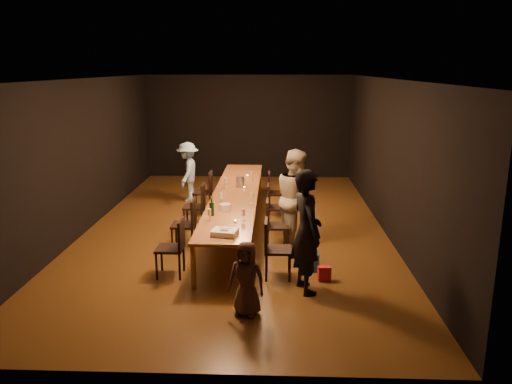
{
  "coord_description": "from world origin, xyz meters",
  "views": [
    {
      "loc": [
        0.79,
        -9.71,
        3.22
      ],
      "look_at": [
        0.45,
        -0.9,
        1.0
      ],
      "focal_mm": 35.0,
      "sensor_mm": 36.0,
      "label": 1
    }
  ],
  "objects_px": {
    "table": "(236,195)",
    "champagne_bottle": "(212,206)",
    "chair_left_2": "(194,206)",
    "ice_bucket": "(240,181)",
    "chair_right_1": "(278,225)",
    "woman_birthday": "(307,231)",
    "child": "(247,279)",
    "chair_right_0": "(278,249)",
    "chair_right_3": "(277,193)",
    "birthday_cake": "(225,232)",
    "chair_right_2": "(278,207)",
    "chair_left_0": "(170,248)",
    "chair_left_1": "(184,224)",
    "chair_left_3": "(203,192)",
    "man_blue": "(188,172)",
    "plate_stack": "(225,207)",
    "woman_tan": "(296,198)"
  },
  "relations": [
    {
      "from": "woman_birthday",
      "to": "chair_left_3",
      "type": "bearing_deg",
      "value": 8.96
    },
    {
      "from": "chair_left_3",
      "to": "chair_right_2",
      "type": "bearing_deg",
      "value": -125.22
    },
    {
      "from": "woman_birthday",
      "to": "child",
      "type": "distance_m",
      "value": 1.2
    },
    {
      "from": "chair_right_3",
      "to": "ice_bucket",
      "type": "bearing_deg",
      "value": -54.54
    },
    {
      "from": "man_blue",
      "to": "champagne_bottle",
      "type": "bearing_deg",
      "value": 18.57
    },
    {
      "from": "woman_birthday",
      "to": "plate_stack",
      "type": "height_order",
      "value": "woman_birthday"
    },
    {
      "from": "plate_stack",
      "to": "ice_bucket",
      "type": "height_order",
      "value": "ice_bucket"
    },
    {
      "from": "chair_right_0",
      "to": "chair_left_2",
      "type": "bearing_deg",
      "value": -144.69
    },
    {
      "from": "chair_right_2",
      "to": "chair_left_0",
      "type": "distance_m",
      "value": 2.94
    },
    {
      "from": "table",
      "to": "child",
      "type": "bearing_deg",
      "value": -83.28
    },
    {
      "from": "chair_right_1",
      "to": "chair_left_2",
      "type": "distance_m",
      "value": 2.08
    },
    {
      "from": "table",
      "to": "ice_bucket",
      "type": "distance_m",
      "value": 0.65
    },
    {
      "from": "chair_right_2",
      "to": "man_blue",
      "type": "xyz_separation_m",
      "value": [
        -2.19,
        2.14,
        0.26
      ]
    },
    {
      "from": "chair_left_0",
      "to": "plate_stack",
      "type": "relative_size",
      "value": 4.56
    },
    {
      "from": "chair_right_1",
      "to": "chair_right_3",
      "type": "xyz_separation_m",
      "value": [
        0.0,
        2.4,
        0.0
      ]
    },
    {
      "from": "chair_right_3",
      "to": "plate_stack",
      "type": "distance_m",
      "value": 2.64
    },
    {
      "from": "chair_right_3",
      "to": "woman_birthday",
      "type": "distance_m",
      "value": 4.11
    },
    {
      "from": "chair_left_2",
      "to": "birthday_cake",
      "type": "relative_size",
      "value": 2.22
    },
    {
      "from": "table",
      "to": "chair_right_3",
      "type": "xyz_separation_m",
      "value": [
        0.85,
        1.2,
        -0.24
      ]
    },
    {
      "from": "chair_right_1",
      "to": "chair_right_2",
      "type": "relative_size",
      "value": 1.0
    },
    {
      "from": "woman_birthday",
      "to": "chair_right_0",
      "type": "bearing_deg",
      "value": 22.45
    },
    {
      "from": "table",
      "to": "chair_right_2",
      "type": "relative_size",
      "value": 6.45
    },
    {
      "from": "chair_right_2",
      "to": "chair_left_1",
      "type": "relative_size",
      "value": 1.0
    },
    {
      "from": "table",
      "to": "champagne_bottle",
      "type": "height_order",
      "value": "champagne_bottle"
    },
    {
      "from": "woman_birthday",
      "to": "ice_bucket",
      "type": "height_order",
      "value": "woman_birthday"
    },
    {
      "from": "chair_right_2",
      "to": "champagne_bottle",
      "type": "relative_size",
      "value": 2.77
    },
    {
      "from": "chair_right_1",
      "to": "chair_left_2",
      "type": "xyz_separation_m",
      "value": [
        -1.7,
        1.2,
        0.0
      ]
    },
    {
      "from": "woman_tan",
      "to": "ice_bucket",
      "type": "bearing_deg",
      "value": 20.92
    },
    {
      "from": "chair_right_3",
      "to": "champagne_bottle",
      "type": "distance_m",
      "value": 3.03
    },
    {
      "from": "chair_left_2",
      "to": "man_blue",
      "type": "height_order",
      "value": "man_blue"
    },
    {
      "from": "chair_right_1",
      "to": "chair_left_3",
      "type": "height_order",
      "value": "same"
    },
    {
      "from": "chair_left_3",
      "to": "champagne_bottle",
      "type": "relative_size",
      "value": 2.77
    },
    {
      "from": "chair_right_3",
      "to": "chair_left_1",
      "type": "xyz_separation_m",
      "value": [
        -1.7,
        -2.4,
        0.0
      ]
    },
    {
      "from": "table",
      "to": "chair_right_0",
      "type": "bearing_deg",
      "value": -70.5
    },
    {
      "from": "chair_right_0",
      "to": "chair_right_1",
      "type": "relative_size",
      "value": 1.0
    },
    {
      "from": "chair_right_2",
      "to": "ice_bucket",
      "type": "distance_m",
      "value": 1.09
    },
    {
      "from": "chair_right_2",
      "to": "woman_birthday",
      "type": "relative_size",
      "value": 0.51
    },
    {
      "from": "chair_left_2",
      "to": "birthday_cake",
      "type": "bearing_deg",
      "value": -161.05
    },
    {
      "from": "chair_left_1",
      "to": "chair_left_0",
      "type": "bearing_deg",
      "value": -180.0
    },
    {
      "from": "chair_right_3",
      "to": "chair_left_0",
      "type": "height_order",
      "value": "same"
    },
    {
      "from": "child",
      "to": "chair_left_0",
      "type": "bearing_deg",
      "value": 151.35
    },
    {
      "from": "chair_right_3",
      "to": "birthday_cake",
      "type": "xyz_separation_m",
      "value": [
        -0.81,
        -3.79,
        0.33
      ]
    },
    {
      "from": "chair_right_3",
      "to": "ice_bucket",
      "type": "height_order",
      "value": "ice_bucket"
    },
    {
      "from": "chair_right_2",
      "to": "chair_left_2",
      "type": "relative_size",
      "value": 1.0
    },
    {
      "from": "woman_tan",
      "to": "chair_right_2",
      "type": "bearing_deg",
      "value": 4.38
    },
    {
      "from": "chair_right_3",
      "to": "table",
      "type": "bearing_deg",
      "value": -35.31
    },
    {
      "from": "chair_left_1",
      "to": "chair_right_0",
      "type": "bearing_deg",
      "value": -125.22
    },
    {
      "from": "chair_left_3",
      "to": "woman_tan",
      "type": "height_order",
      "value": "woman_tan"
    },
    {
      "from": "chair_left_2",
      "to": "ice_bucket",
      "type": "relative_size",
      "value": 4.59
    },
    {
      "from": "woman_birthday",
      "to": "champagne_bottle",
      "type": "height_order",
      "value": "woman_birthday"
    }
  ]
}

